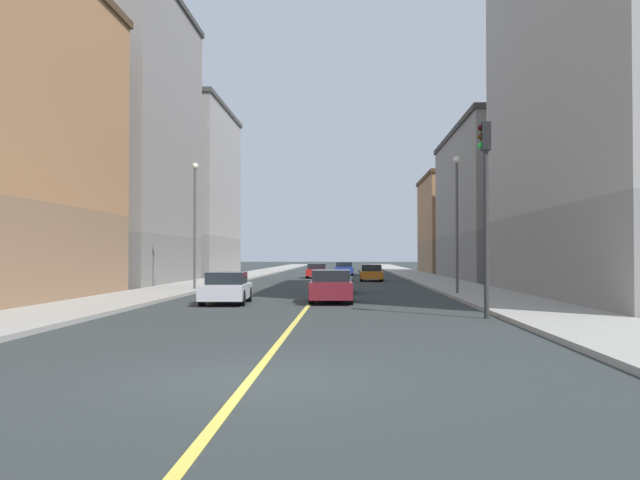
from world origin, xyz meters
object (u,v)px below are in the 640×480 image
Objects in this scene: street_lamp_right_near at (195,212)px; car_blue at (344,269)px; street_lamp_left_near at (457,209)px; car_teal at (335,282)px; car_maroon at (331,287)px; traffic_light_left_near at (486,192)px; building_left_far at (468,225)px; building_right_midblock at (106,140)px; building_left_mid at (513,205)px; car_red at (317,271)px; car_orange at (371,273)px; building_right_distant at (177,192)px; car_silver at (226,289)px.

car_blue is at bearing 75.33° from street_lamp_right_near.
street_lamp_left_near is 35.67m from car_blue.
car_teal is 1.06× the size of car_maroon.
traffic_light_left_near is at bearing -71.40° from car_teal.
building_left_far reaches higher than street_lamp_left_near.
building_right_midblock is at bearing -125.95° from car_blue.
traffic_light_left_near reaches higher than car_blue.
building_left_mid is 17.61m from car_red.
building_left_mid reaches higher than car_teal.
street_lamp_right_near is at bearing 164.73° from street_lamp_left_near.
building_right_midblock reaches higher than street_lamp_left_near.
car_maroon reaches higher than car_blue.
street_lamp_right_near reaches higher than car_blue.
building_right_midblock reaches higher than traffic_light_left_near.
car_orange is (10.39, 15.74, -3.79)m from street_lamp_right_near.
street_lamp_right_near is at bearing -46.76° from building_right_midblock.
street_lamp_left_near is 7.68m from car_teal.
building_left_mid reaches higher than car_blue.
building_right_distant is 4.03× the size of car_red.
building_left_far is at bearing 64.27° from car_orange.
street_lamp_left_near is at bearing -79.64° from car_orange.
car_maroon is (7.84, -8.88, -3.74)m from street_lamp_right_near.
car_blue is (4.65, 40.96, 0.03)m from car_silver.
traffic_light_left_near is (-9.18, -56.17, -1.42)m from building_left_far.
building_right_midblock is 4.72× the size of car_silver.
building_left_mid reaches higher than car_silver.
building_left_far reaches higher than car_teal.
street_lamp_left_near is at bearing -80.61° from car_blue.
building_left_mid is 1.09× the size of building_right_midblock.
building_right_distant is at bearing 145.59° from car_orange.
street_lamp_right_near is at bearing -104.67° from car_blue.
street_lamp_right_near is 1.71× the size of car_blue.
building_left_mid is 3.09× the size of street_lamp_right_near.
car_silver is at bearing -94.01° from car_red.
traffic_light_left_near is at bearing -64.64° from building_right_distant.
car_maroon is at bearing -117.05° from building_left_mid.
car_red is at bearing 167.62° from building_left_mid.
building_right_midblock reaches higher than street_lamp_right_near.
car_red is at bearing 123.45° from car_orange.
building_left_far is 53.43m from car_silver.
car_teal is (-5.09, 15.12, -3.44)m from traffic_light_left_near.
street_lamp_right_near reaches higher than car_maroon.
car_red is 1.02× the size of car_silver.
car_orange is 1.02× the size of car_maroon.
building_left_mid is 21.00m from building_left_far.
building_right_midblock is 21.88m from car_red.
traffic_light_left_near is 20.65m from street_lamp_right_near.
building_left_far is at bearing 73.74° from car_maroon.
building_left_far is 3.73× the size of car_blue.
street_lamp_left_near is 1.65× the size of car_blue.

